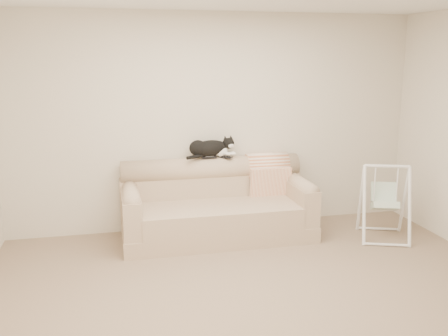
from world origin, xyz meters
name	(u,v)px	position (x,y,z in m)	size (l,w,h in m)	color
ground_plane	(263,297)	(0.00, 0.00, 0.00)	(5.00, 5.00, 0.00)	#725E4E
room_shell	(266,126)	(0.00, 0.00, 1.53)	(5.04, 4.04, 2.60)	beige
sofa	(216,207)	(-0.07, 1.62, 0.35)	(2.20, 0.93, 0.90)	tan
remote_a	(209,157)	(-0.11, 1.83, 0.91)	(0.18, 0.06, 0.03)	black
remote_b	(225,157)	(0.08, 1.81, 0.91)	(0.16, 0.15, 0.02)	black
tuxedo_cat	(210,148)	(-0.09, 1.85, 1.02)	(0.64, 0.35, 0.25)	black
throw_blanket	(267,169)	(0.62, 1.84, 0.72)	(0.51, 0.38, 0.58)	#C86F40
baby_swing	(384,202)	(1.81, 1.10, 0.44)	(0.70, 0.72, 0.89)	white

